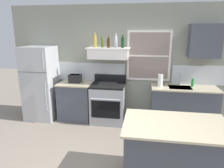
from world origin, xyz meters
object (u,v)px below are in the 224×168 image
object	(u,v)px
bottle_olive_oil_square	(102,43)
kitchen_island	(174,154)
bottle_brown_stout	(108,43)
bottle_dark_green_wine	(123,42)
paper_towel_roll	(160,80)
stove_range	(108,103)
bottle_champagne_gold_foil	(95,41)
toaster	(75,78)
bottle_clear_tall	(116,42)
refrigerator	(41,83)
dish_soap_bottle	(193,82)

from	to	relation	value
bottle_olive_oil_square	kitchen_island	distance (m)	2.84
bottle_brown_stout	kitchen_island	xyz separation A→B (m)	(1.26, -1.94, -1.39)
bottle_dark_green_wine	paper_towel_roll	world-z (taller)	bottle_dark_green_wine
stove_range	bottle_dark_green_wine	bearing A→B (deg)	11.85
bottle_champagne_gold_foil	bottle_dark_green_wine	distance (m)	0.64
bottle_brown_stout	paper_towel_roll	bearing A→B (deg)	-0.92
toaster	bottle_olive_oil_square	distance (m)	1.07
bottle_champagne_gold_foil	bottle_clear_tall	world-z (taller)	bottle_champagne_gold_foil
refrigerator	paper_towel_roll	distance (m)	2.83
bottle_dark_green_wine	paper_towel_roll	bearing A→B (deg)	-1.99
bottle_brown_stout	dish_soap_bottle	size ratio (longest dim) A/B	1.35
toaster	paper_towel_roll	bearing A→B (deg)	-1.27
bottle_olive_oil_square	dish_soap_bottle	size ratio (longest dim) A/B	1.38
bottle_clear_tall	kitchen_island	xyz separation A→B (m)	(1.11, -2.02, -1.42)
bottle_clear_tall	bottle_olive_oil_square	bearing A→B (deg)	176.89
stove_range	bottle_champagne_gold_foil	size ratio (longest dim) A/B	3.32
refrigerator	kitchen_island	size ratio (longest dim) A/B	1.26
dish_soap_bottle	bottle_dark_green_wine	bearing A→B (deg)	-177.42
bottle_clear_tall	kitchen_island	world-z (taller)	bottle_clear_tall
toaster	bottle_dark_green_wine	world-z (taller)	bottle_dark_green_wine
bottle_brown_stout	refrigerator	bearing A→B (deg)	-177.26
bottle_brown_stout	kitchen_island	size ratio (longest dim) A/B	0.17
bottle_olive_oil_square	bottle_brown_stout	world-z (taller)	bottle_olive_oil_square
bottle_olive_oil_square	bottle_clear_tall	bearing A→B (deg)	-3.11
refrigerator	stove_range	distance (m)	1.70
bottle_dark_green_wine	stove_range	bearing A→B (deg)	-168.15
bottle_dark_green_wine	dish_soap_bottle	size ratio (longest dim) A/B	1.54
stove_range	bottle_clear_tall	size ratio (longest dim) A/B	3.51
paper_towel_roll	bottle_dark_green_wine	bearing A→B (deg)	178.01
toaster	bottle_brown_stout	world-z (taller)	bottle_brown_stout
toaster	dish_soap_bottle	bearing A→B (deg)	1.19
bottle_brown_stout	bottle_dark_green_wine	xyz separation A→B (m)	(0.32, 0.01, 0.01)
bottle_clear_tall	bottle_dark_green_wine	bearing A→B (deg)	-21.22
toaster	dish_soap_bottle	size ratio (longest dim) A/B	1.65
bottle_olive_oil_square	kitchen_island	xyz separation A→B (m)	(1.42, -2.03, -1.39)
toaster	paper_towel_roll	size ratio (longest dim) A/B	1.10
paper_towel_roll	kitchen_island	bearing A→B (deg)	-87.21
bottle_dark_green_wine	refrigerator	bearing A→B (deg)	-177.39
refrigerator	bottle_champagne_gold_foil	world-z (taller)	bottle_champagne_gold_foil
bottle_champagne_gold_foil	kitchen_island	world-z (taller)	bottle_champagne_gold_foil
refrigerator	paper_towel_roll	bearing A→B (deg)	1.22
paper_towel_roll	kitchen_island	xyz separation A→B (m)	(0.09, -1.92, -0.59)
toaster	bottle_olive_oil_square	world-z (taller)	bottle_olive_oil_square
bottle_dark_green_wine	kitchen_island	size ratio (longest dim) A/B	0.20
bottle_dark_green_wine	bottle_champagne_gold_foil	bearing A→B (deg)	174.87
bottle_champagne_gold_foil	bottle_dark_green_wine	world-z (taller)	bottle_champagne_gold_foil
toaster	bottle_olive_oil_square	bearing A→B (deg)	5.60
bottle_champagne_gold_foil	bottle_clear_tall	distance (m)	0.48
stove_range	paper_towel_roll	size ratio (longest dim) A/B	4.04
bottle_champagne_gold_foil	paper_towel_roll	distance (m)	1.71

